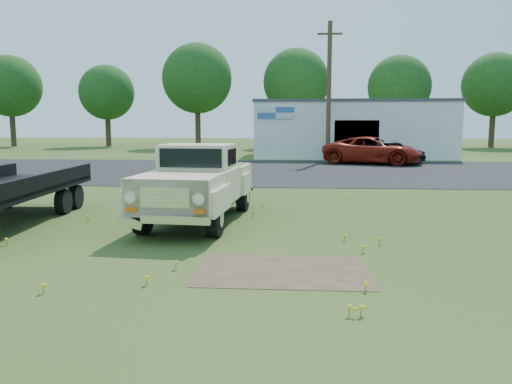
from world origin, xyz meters
TOP-DOWN VIEW (x-y plane):
  - ground at (0.00, 0.00)m, footprint 140.00×140.00m
  - asphalt_lot at (0.00, 15.00)m, footprint 90.00×14.00m
  - dirt_patch_a at (1.50, -3.00)m, footprint 3.00×2.00m
  - dirt_patch_b at (-2.00, 3.50)m, footprint 2.20×1.60m
  - commercial_building at (6.00, 26.99)m, footprint 14.20×8.20m
  - utility_pole_mid at (4.00, 22.00)m, footprint 1.60×0.30m
  - treeline_a at (-28.00, 40.00)m, footprint 6.40×6.40m
  - treeline_b at (-18.00, 41.00)m, footprint 5.76×5.76m
  - treeline_c at (-8.00, 39.50)m, footprint 7.04×7.04m
  - treeline_d at (2.00, 40.50)m, footprint 6.72×6.72m
  - treeline_e at (12.00, 39.00)m, footprint 6.08×6.08m
  - treeline_f at (22.00, 41.50)m, footprint 6.40×6.40m
  - vintage_pickup_truck at (-0.78, 1.25)m, footprint 2.63×5.71m
  - red_pickup at (6.58, 19.75)m, footprint 6.54×4.56m
  - dark_sedan at (7.78, 20.16)m, footprint 4.62×3.00m

SIDE VIEW (x-z plane):
  - ground at x=0.00m, z-range 0.00..0.00m
  - asphalt_lot at x=0.00m, z-range -0.01..0.01m
  - dirt_patch_a at x=1.50m, z-range -0.01..0.01m
  - dirt_patch_b at x=-2.00m, z-range -0.01..0.01m
  - dark_sedan at x=7.78m, z-range 0.00..1.46m
  - red_pickup at x=6.58m, z-range 0.00..1.66m
  - vintage_pickup_truck at x=-0.78m, z-range 0.00..2.01m
  - commercial_building at x=6.00m, z-range 0.03..4.18m
  - utility_pole_mid at x=4.00m, z-range 0.10..9.10m
  - treeline_b at x=-18.00m, z-range 1.38..9.95m
  - treeline_e at x=12.00m, z-range 1.46..10.51m
  - treeline_a at x=-28.00m, z-range 1.54..11.06m
  - treeline_f at x=22.00m, z-range 1.54..11.06m
  - treeline_d at x=2.00m, z-range 1.62..11.62m
  - treeline_c at x=-8.00m, z-range 1.70..12.17m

